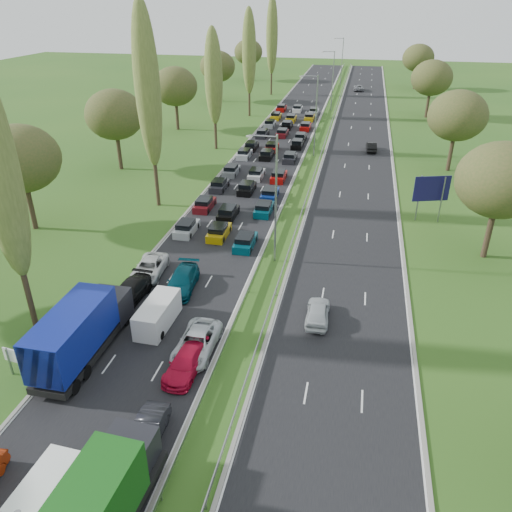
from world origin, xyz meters
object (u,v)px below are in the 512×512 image
Objects in this scene: info_sign at (14,359)px; direction_sign at (431,191)px; blue_lorry at (81,331)px; white_van_rear at (159,312)px; white_van_front at (45,493)px; near_car_3 at (129,292)px; near_car_2 at (150,268)px.

info_sign is 0.40× the size of direction_sign.
white_van_rear is (3.61, 4.67, -1.13)m from blue_lorry.
info_sign is at bearing -141.36° from blue_lorry.
blue_lorry reaches higher than white_van_front.
info_sign is (-3.44, -9.98, 0.57)m from near_car_3.
direction_sign reaches higher than white_van_front.
near_car_2 is 2.50× the size of info_sign.
white_van_rear is (-0.35, 15.63, 0.08)m from white_van_front.
white_van_front is 0.92× the size of white_van_rear.
near_car_2 is 1.01× the size of direction_sign.
near_car_3 is 1.17× the size of white_van_front.
blue_lorry is 4.73× the size of info_sign.
white_van_front is 45.52m from direction_sign.
white_van_rear is at bearing 46.45° from info_sign.
blue_lorry reaches higher than white_van_rear.
near_car_2 is 0.98× the size of near_car_3.
info_sign is at bearing 134.71° from white_van_front.
near_car_3 is 10.57m from info_sign.
white_van_front is at bearing -84.98° from near_car_2.
direction_sign is (25.37, 29.13, 1.41)m from blue_lorry.
near_car_2 is at bearing 90.07° from blue_lorry.
near_car_2 is 11.59m from blue_lorry.
white_van_front is at bearing -74.66° from near_car_3.
white_van_front is 2.19× the size of info_sign.
white_van_front is 11.06m from info_sign.
white_van_rear is 2.37× the size of info_sign.
blue_lorry reaches higher than info_sign.
near_car_3 is at bearing 70.95° from info_sign.
white_van_front is at bearing -87.08° from white_van_rear.
near_car_2 is 4.27m from near_car_3.
near_car_2 is at bearing 76.49° from info_sign.
direction_sign reaches higher than white_van_rear.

